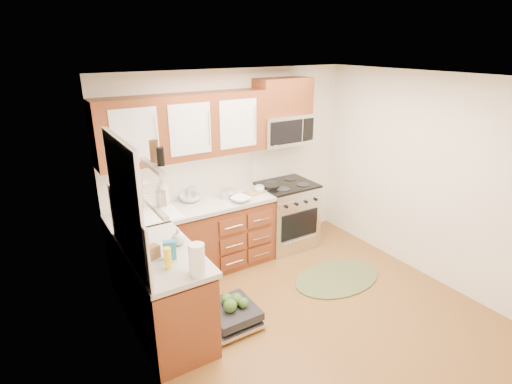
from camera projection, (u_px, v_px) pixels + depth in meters
floor at (310, 312)px, 4.42m from camera, size 3.50×3.50×0.00m
ceiling at (324, 78)px, 3.54m from camera, size 3.50×3.50×0.00m
wall_back at (233, 165)px, 5.38m from camera, size 3.50×0.04×2.50m
wall_front at (490, 297)px, 2.59m from camera, size 3.50×0.04×2.50m
wall_left at (143, 254)px, 3.12m from camera, size 0.04×3.50×2.50m
wall_right at (428, 178)px, 4.85m from camera, size 0.04×3.50×2.50m
base_cabinet_back at (195, 242)px, 5.07m from camera, size 2.05×0.60×0.85m
base_cabinet_left at (165, 296)px, 3.98m from camera, size 0.60×1.25×0.85m
countertop_back at (193, 207)px, 4.90m from camera, size 2.07×0.64×0.05m
countertop_left at (163, 254)px, 3.82m from camera, size 0.64×1.27×0.05m
backsplash_back at (183, 177)px, 5.02m from camera, size 2.05×0.02×0.57m
backsplash_left at (128, 232)px, 3.56m from camera, size 0.02×1.25×0.57m
upper_cabinets at (184, 127)px, 4.66m from camera, size 2.05×0.35×0.75m
cabinet_over_mw at (283, 96)px, 5.26m from camera, size 0.76×0.35×0.47m
range at (286, 215)px, 5.73m from camera, size 0.76×0.64×0.95m
microwave at (283, 129)px, 5.39m from camera, size 0.76×0.38×0.40m
sink at (153, 225)px, 4.66m from camera, size 0.62×0.50×0.26m
dishwasher at (229, 316)px, 4.20m from camera, size 0.70×0.60×0.20m
window at (124, 198)px, 3.42m from camera, size 0.03×1.05×1.05m
window_blind at (123, 160)px, 3.32m from camera, size 0.02×0.96×0.40m
shelf_upper at (152, 166)px, 2.58m from camera, size 0.04×0.40×0.03m
shelf_lower at (156, 209)px, 2.68m from camera, size 0.04×0.40×0.03m
rug at (337, 278)px, 5.04m from camera, size 1.25×0.87×0.02m
skillet at (271, 186)px, 5.40m from camera, size 0.27×0.27×0.04m
stock_pot at (227, 193)px, 5.12m from camera, size 0.23×0.23×0.11m
cutting_board at (256, 191)px, 5.32m from camera, size 0.34×0.24×0.02m
canister at (192, 193)px, 5.06m from camera, size 0.10×0.10×0.16m
paper_towel_roll at (197, 260)px, 3.39m from camera, size 0.17×0.17×0.29m
mustard_bottle at (168, 258)px, 3.50m from camera, size 0.08×0.08×0.20m
red_bottle at (193, 259)px, 3.43m from camera, size 0.09×0.09×0.27m
wooden_box at (152, 252)px, 3.68m from camera, size 0.15×0.12×0.12m
blue_carton at (170, 250)px, 3.66m from camera, size 0.13×0.09×0.18m
bowl_a at (241, 199)px, 5.00m from camera, size 0.30×0.30×0.06m
bowl_b at (190, 198)px, 5.02m from camera, size 0.30×0.30×0.08m
cup at (259, 189)px, 5.28m from camera, size 0.13×0.13×0.10m
soap_bottle_a at (164, 191)px, 4.88m from camera, size 0.14×0.14×0.33m
soap_bottle_b at (138, 242)px, 3.79m from camera, size 0.11×0.12×0.19m
soap_bottle_c at (178, 236)px, 3.92m from camera, size 0.16×0.16×0.18m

